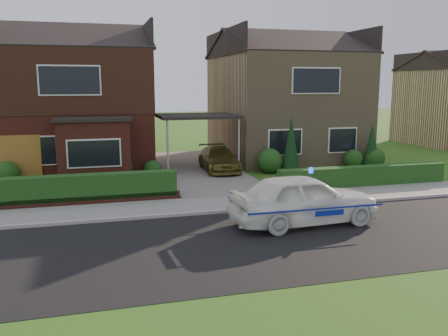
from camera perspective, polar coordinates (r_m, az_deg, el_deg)
name	(u,v)px	position (r m, az deg, el deg)	size (l,w,h in m)	color
ground	(283,240)	(13.39, 7.08, -8.54)	(120.00, 120.00, 0.00)	#214F15
road	(283,240)	(13.39, 7.08, -8.54)	(60.00, 6.00, 0.02)	black
kerb	(248,210)	(16.11, 2.92, -5.03)	(60.00, 0.16, 0.12)	#9E9993
sidewalk	(239,203)	(17.08, 1.80, -4.17)	(60.00, 2.00, 0.10)	slate
grass_verge	(391,328)	(9.35, 19.46, -17.68)	(60.00, 4.00, 0.01)	#214F15
driveway	(198,169)	(23.60, -3.18, -0.15)	(3.80, 12.00, 0.12)	#666059
house_left	(74,93)	(25.61, -17.60, 8.65)	(7.50, 9.53, 7.25)	maroon
house_right	(284,94)	(27.84, 7.27, 8.82)	(7.50, 8.06, 7.25)	#907858
carport_link	(197,117)	(23.23, -3.21, 6.15)	(3.80, 3.00, 2.77)	black
garage_door	(14,160)	(22.14, -23.93, 0.90)	(2.20, 0.10, 2.10)	brown
dwarf_wall	(71,202)	(17.50, -17.93, -3.88)	(7.70, 0.25, 0.36)	maroon
hedge_left	(71,206)	(17.69, -17.88, -4.33)	(7.50, 0.55, 0.90)	#123916
hedge_right	(363,187)	(20.59, 16.35, -2.24)	(7.50, 0.55, 0.80)	#123916
shrub_left_far	(7,174)	(21.81, -24.65, -0.64)	(1.08, 1.08, 1.08)	#123916
shrub_left_mid	(117,167)	(21.32, -12.76, 0.14)	(1.32, 1.32, 1.32)	#123916
shrub_left_near	(153,169)	(21.79, -8.57, -0.15)	(0.84, 0.84, 0.84)	#123916
shrub_right_near	(270,161)	(22.90, 5.52, 0.88)	(1.20, 1.20, 1.20)	#123916
shrub_right_mid	(354,159)	(25.01, 15.33, 1.07)	(0.96, 0.96, 0.96)	#123916
shrub_right_far	(374,158)	(25.28, 17.63, 1.18)	(1.08, 1.08, 1.08)	#123916
conifer_a	(291,146)	(22.99, 8.06, 2.62)	(0.90, 0.90, 2.60)	black
conifer_b	(371,147)	(25.09, 17.31, 2.43)	(0.90, 0.90, 2.20)	black
police_car	(304,199)	(14.68, 9.56, -3.76)	(4.21, 4.69, 1.72)	white
driveway_car	(219,159)	(22.90, -0.62, 1.11)	(1.55, 3.82, 1.11)	brown
potted_plant_a	(127,187)	(18.46, -11.62, -2.22)	(0.40, 0.27, 0.77)	gray
potted_plant_c	(159,182)	(18.90, -7.77, -1.70)	(0.47, 0.47, 0.84)	gray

